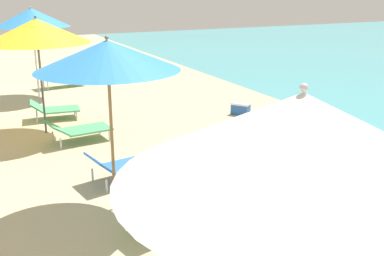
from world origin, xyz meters
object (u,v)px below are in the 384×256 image
(umbrella_third, at_px, (300,139))
(lounger_fourth_shoreside, at_px, (124,165))
(umbrella_farthest, at_px, (32,17))
(cooler_box, at_px, (241,109))
(lounger_farthest_shoreside, at_px, (62,77))
(lounger_fourth_inland, at_px, (170,207))
(lounger_fifth_inland, at_px, (78,129))
(lounger_fifth_shoreside, at_px, (54,109))
(umbrella_fifth, at_px, (37,31))
(umbrella_fourth, at_px, (108,55))

(umbrella_third, distance_m, lounger_fourth_shoreside, 5.77)
(umbrella_farthest, height_order, cooler_box, umbrella_farthest)
(umbrella_farthest, distance_m, lounger_farthest_shoreside, 2.61)
(lounger_fourth_inland, height_order, umbrella_farthest, umbrella_farthest)
(lounger_fifth_inland, bearing_deg, cooler_box, -1.61)
(lounger_fourth_shoreside, relative_size, lounger_fifth_shoreside, 1.06)
(umbrella_fifth, relative_size, lounger_fifth_shoreside, 2.07)
(lounger_fourth_shoreside, distance_m, umbrella_farthest, 7.95)
(umbrella_third, distance_m, cooler_box, 9.80)
(lounger_fourth_shoreside, bearing_deg, umbrella_third, -103.71)
(umbrella_third, relative_size, lounger_farthest_shoreside, 1.75)
(umbrella_third, bearing_deg, lounger_fifth_shoreside, 89.80)
(umbrella_third, relative_size, lounger_fourth_inland, 2.02)
(umbrella_third, relative_size, cooler_box, 5.00)
(lounger_farthest_shoreside, bearing_deg, cooler_box, -65.20)
(umbrella_third, height_order, lounger_fifth_inland, umbrella_third)
(umbrella_third, height_order, umbrella_farthest, umbrella_third)
(umbrella_fifth, distance_m, cooler_box, 5.61)
(cooler_box, bearing_deg, umbrella_farthest, 134.72)
(lounger_fourth_shoreside, bearing_deg, lounger_fifth_inland, 86.28)
(umbrella_third, relative_size, lounger_fourth_shoreside, 2.01)
(umbrella_fourth, xyz_separation_m, lounger_fourth_shoreside, (0.48, 1.02, -2.14))
(lounger_fourth_shoreside, bearing_deg, lounger_fourth_inland, -97.51)
(lounger_fourth_inland, bearing_deg, umbrella_third, -110.32)
(lounger_fourth_shoreside, distance_m, lounger_fifth_inland, 2.59)
(umbrella_fifth, xyz_separation_m, lounger_fifth_inland, (0.57, -1.02, -2.13))
(lounger_fourth_shoreside, distance_m, lounger_fifth_shoreside, 4.76)
(umbrella_fifth, xyz_separation_m, cooler_box, (5.10, -0.65, -2.26))
(umbrella_third, xyz_separation_m, lounger_fifth_shoreside, (0.03, 10.08, -2.17))
(umbrella_fifth, relative_size, lounger_farthest_shoreside, 1.71)
(umbrella_farthest, height_order, lounger_farthest_shoreside, umbrella_farthest)
(umbrella_fourth, bearing_deg, lounger_fifth_inland, 86.15)
(umbrella_third, bearing_deg, lounger_fourth_shoreside, 85.38)
(lounger_farthest_shoreside, bearing_deg, lounger_fourth_inland, -100.29)
(lounger_fourth_inland, relative_size, lounger_fifth_shoreside, 1.05)
(lounger_fifth_inland, relative_size, cooler_box, 2.59)
(umbrella_farthest, xyz_separation_m, lounger_farthest_shoreside, (0.98, 1.15, -2.13))
(lounger_fourth_inland, xyz_separation_m, cooler_box, (4.23, 4.91, -0.16))
(lounger_fourth_inland, height_order, lounger_fifth_shoreside, lounger_fourth_inland)
(umbrella_third, distance_m, umbrella_fourth, 4.32)
(umbrella_third, height_order, lounger_fourth_shoreside, umbrella_third)
(lounger_fourth_shoreside, bearing_deg, cooler_box, 25.37)
(lounger_fourth_inland, bearing_deg, lounger_fourth_shoreside, 79.47)
(umbrella_fourth, bearing_deg, lounger_farthest_shoreside, 83.65)
(lounger_fifth_inland, bearing_deg, umbrella_fifth, 112.85)
(lounger_fifth_shoreside, height_order, lounger_fifth_inland, lounger_fifth_inland)
(lounger_fifth_shoreside, relative_size, umbrella_farthest, 0.47)
(lounger_fifth_inland, height_order, lounger_farthest_shoreside, lounger_farthest_shoreside)
(lounger_fifth_shoreside, bearing_deg, lounger_fourth_shoreside, -77.63)
(lounger_fourth_inland, xyz_separation_m, lounger_farthest_shoreside, (0.55, 10.76, 0.01))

